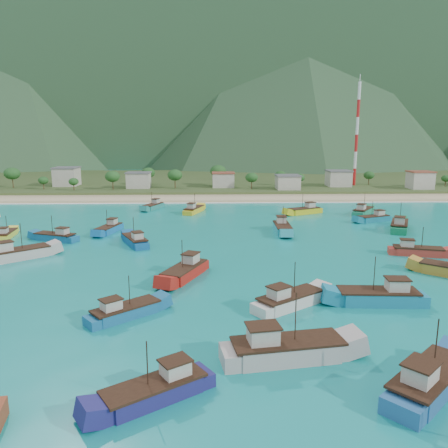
{
  "coord_description": "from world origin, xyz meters",
  "views": [
    {
      "loc": [
        -4.43,
        -78.02,
        22.42
      ],
      "look_at": [
        -1.42,
        18.0,
        3.0
      ],
      "focal_mm": 35.0,
      "sensor_mm": 36.0,
      "label": 1
    }
  ],
  "objects_px": {
    "boat_7": "(363,212)",
    "boat_14": "(282,229)",
    "boat_22": "(185,272)",
    "boat_25": "(374,219)",
    "boat_6": "(417,252)",
    "boat_28": "(305,211)",
    "boat_1": "(157,391)",
    "boat_2": "(135,241)",
    "boat_4": "(153,207)",
    "boat_26": "(380,298)",
    "boat_29": "(109,229)",
    "boat_11": "(285,351)",
    "boat_17": "(194,210)",
    "boat_12": "(7,235)",
    "boat_27": "(125,313)",
    "boat_19": "(429,383)",
    "boat_0": "(56,238)",
    "radio_tower": "(357,135)",
    "boat_10": "(399,226)",
    "boat_16": "(289,301)",
    "boat_32": "(17,255)"
  },
  "relations": [
    {
      "from": "radio_tower",
      "to": "boat_6",
      "type": "height_order",
      "value": "radio_tower"
    },
    {
      "from": "boat_4",
      "to": "boat_12",
      "type": "distance_m",
      "value": 47.34
    },
    {
      "from": "boat_2",
      "to": "boat_25",
      "type": "bearing_deg",
      "value": -3.77
    },
    {
      "from": "boat_22",
      "to": "boat_29",
      "type": "height_order",
      "value": "boat_22"
    },
    {
      "from": "boat_16",
      "to": "boat_19",
      "type": "distance_m",
      "value": 21.92
    },
    {
      "from": "boat_11",
      "to": "boat_28",
      "type": "height_order",
      "value": "boat_11"
    },
    {
      "from": "boat_2",
      "to": "boat_6",
      "type": "xyz_separation_m",
      "value": [
        55.32,
        -10.02,
        -0.04
      ]
    },
    {
      "from": "radio_tower",
      "to": "boat_1",
      "type": "bearing_deg",
      "value": -113.74
    },
    {
      "from": "boat_14",
      "to": "boat_25",
      "type": "relative_size",
      "value": 1.13
    },
    {
      "from": "boat_1",
      "to": "boat_4",
      "type": "bearing_deg",
      "value": -26.04
    },
    {
      "from": "boat_4",
      "to": "boat_26",
      "type": "height_order",
      "value": "boat_26"
    },
    {
      "from": "boat_25",
      "to": "boat_28",
      "type": "xyz_separation_m",
      "value": [
        -16.07,
        12.17,
        0.11
      ]
    },
    {
      "from": "boat_4",
      "to": "boat_26",
      "type": "xyz_separation_m",
      "value": [
        40.87,
        -79.95,
        0.21
      ]
    },
    {
      "from": "boat_0",
      "to": "boat_19",
      "type": "distance_m",
      "value": 79.42
    },
    {
      "from": "boat_29",
      "to": "boat_12",
      "type": "bearing_deg",
      "value": 25.8
    },
    {
      "from": "boat_19",
      "to": "boat_10",
      "type": "bearing_deg",
      "value": 116.04
    },
    {
      "from": "boat_12",
      "to": "boat_10",
      "type": "bearing_deg",
      "value": -4.41
    },
    {
      "from": "boat_7",
      "to": "boat_14",
      "type": "distance_m",
      "value": 35.7
    },
    {
      "from": "boat_25",
      "to": "boat_1",
      "type": "bearing_deg",
      "value": 125.8
    },
    {
      "from": "boat_2",
      "to": "boat_27",
      "type": "xyz_separation_m",
      "value": [
        5.03,
        -37.73,
        -0.07
      ]
    },
    {
      "from": "boat_0",
      "to": "boat_2",
      "type": "height_order",
      "value": "boat_2"
    },
    {
      "from": "radio_tower",
      "to": "boat_25",
      "type": "bearing_deg",
      "value": -104.09
    },
    {
      "from": "boat_22",
      "to": "boat_25",
      "type": "bearing_deg",
      "value": -112.65
    },
    {
      "from": "boat_29",
      "to": "boat_25",
      "type": "bearing_deg",
      "value": -156.71
    },
    {
      "from": "boat_1",
      "to": "boat_12",
      "type": "distance_m",
      "value": 75.13
    },
    {
      "from": "boat_4",
      "to": "boat_7",
      "type": "distance_m",
      "value": 63.41
    },
    {
      "from": "radio_tower",
      "to": "boat_27",
      "type": "relative_size",
      "value": 4.59
    },
    {
      "from": "boat_6",
      "to": "boat_28",
      "type": "relative_size",
      "value": 0.94
    },
    {
      "from": "boat_2",
      "to": "radio_tower",
      "type": "bearing_deg",
      "value": 25.63
    },
    {
      "from": "boat_11",
      "to": "boat_19",
      "type": "distance_m",
      "value": 13.28
    },
    {
      "from": "boat_1",
      "to": "boat_27",
      "type": "bearing_deg",
      "value": -14.32
    },
    {
      "from": "boat_26",
      "to": "boat_17",
      "type": "bearing_deg",
      "value": 24.8
    },
    {
      "from": "boat_27",
      "to": "boat_11",
      "type": "bearing_deg",
      "value": 19.05
    },
    {
      "from": "boat_11",
      "to": "boat_17",
      "type": "height_order",
      "value": "boat_11"
    },
    {
      "from": "boat_11",
      "to": "boat_19",
      "type": "relative_size",
      "value": 1.18
    },
    {
      "from": "boat_1",
      "to": "boat_2",
      "type": "distance_m",
      "value": 56.37
    },
    {
      "from": "boat_4",
      "to": "boat_25",
      "type": "xyz_separation_m",
      "value": [
        61.65,
        -22.05,
        -0.02
      ]
    },
    {
      "from": "boat_6",
      "to": "boat_29",
      "type": "distance_m",
      "value": 67.33
    },
    {
      "from": "boat_14",
      "to": "boat_27",
      "type": "bearing_deg",
      "value": 61.88
    },
    {
      "from": "boat_7",
      "to": "boat_29",
      "type": "bearing_deg",
      "value": -127.06
    },
    {
      "from": "boat_2",
      "to": "boat_11",
      "type": "height_order",
      "value": "boat_11"
    },
    {
      "from": "boat_6",
      "to": "boat_12",
      "type": "height_order",
      "value": "boat_6"
    },
    {
      "from": "boat_12",
      "to": "boat_28",
      "type": "distance_m",
      "value": 78.83
    },
    {
      "from": "boat_11",
      "to": "boat_16",
      "type": "bearing_deg",
      "value": 159.29
    },
    {
      "from": "boat_0",
      "to": "boat_14",
      "type": "xyz_separation_m",
      "value": [
        50.79,
        7.03,
        0.15
      ]
    },
    {
      "from": "boat_11",
      "to": "boat_0",
      "type": "bearing_deg",
      "value": -150.88
    },
    {
      "from": "radio_tower",
      "to": "boat_2",
      "type": "bearing_deg",
      "value": -128.9
    },
    {
      "from": "boat_19",
      "to": "boat_26",
      "type": "distance_m",
      "value": 21.08
    },
    {
      "from": "boat_32",
      "to": "boat_26",
      "type": "bearing_deg",
      "value": 28.36
    },
    {
      "from": "boat_1",
      "to": "boat_2",
      "type": "relative_size",
      "value": 0.95
    }
  ]
}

